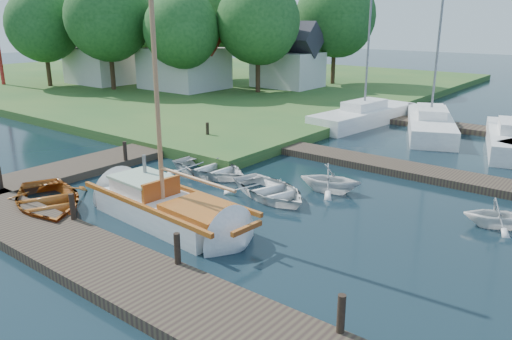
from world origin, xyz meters
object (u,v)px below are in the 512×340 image
Objects in this scene: sailboat at (171,211)px; mooring_post_1 at (72,207)px; mooring_post_0 at (0,178)px; tender_a at (210,166)px; mooring_post_4 at (125,151)px; tender_b at (331,177)px; tender_c at (270,188)px; marina_boat_1 at (430,122)px; mooring_post_2 at (177,248)px; mooring_post_3 at (341,314)px; dinghy at (47,198)px; house_a at (184,57)px; tree_3 at (258,20)px; tree_4 at (216,13)px; tree_0 at (44,24)px; tree_1 at (108,17)px; tender_d at (498,211)px; tree_5 at (141,24)px; marina_boat_0 at (364,115)px; house_b at (103,57)px; mooring_post_5 at (207,130)px; tree_2 at (182,28)px; house_c at (288,61)px; tree_7 at (336,15)px; tree_6 at (68,21)px.

mooring_post_1 is at bearing -127.40° from sailboat.
tender_a is at bearing 57.97° from mooring_post_0.
tender_b is at bearing 17.27° from mooring_post_4.
marina_boat_1 is at bearing 15.28° from tender_c.
mooring_post_2 and mooring_post_3 have the same top height.
mooring_post_1 is 2.05m from dinghy.
marina_boat_1 reaches higher than mooring_post_3.
house_a is 0.72× the size of tree_3.
tree_4 reaches higher than dinghy.
marina_boat_1 is 31.43m from tree_0.
dinghy is 0.67× the size of house_a.
tree_1 is at bearing -149.04° from tree_3.
mooring_post_3 reaches higher than tender_c.
marina_boat_1 is at bearing 105.16° from mooring_post_3.
tree_3 is at bearing 27.95° from tender_d.
marina_boat_0 is at bearing -12.23° from tree_5.
tender_c is at bearing -97.76° from tender_a.
house_a is at bearing -161.15° from tree_3.
house_b reaches higher than mooring_post_3.
tender_c is 0.38× the size of tree_1.
tree_0 is (-23.00, 5.05, 4.83)m from mooring_post_5.
tree_4 reaches higher than mooring_post_4.
dinghy is at bearing 121.36° from tender_b.
tender_b is at bearing -32.09° from house_a.
dinghy is at bearing -55.30° from tree_2.
tree_3 is at bearing 125.93° from sailboat.
marina_boat_0 is 13.52m from house_c.
mooring_post_0 is 1.00× the size of mooring_post_5.
tender_b is 0.24× the size of tree_7.
tree_6 is at bearing 147.47° from mooring_post_1.
mooring_post_2 is 9.86m from mooring_post_4.
tree_6 is at bearing 165.63° from house_b.
tree_1 reaches higher than sailboat.
tree_2 is at bearing 140.55° from mooring_post_5.
mooring_post_2 reaches higher than tender_c.
mooring_post_5 is at bearing 56.53° from tender_b.
house_a is at bearing 51.17° from tender_a.
mooring_post_3 is 36.31m from tree_7.
tree_1 is (-25.37, 9.45, 5.51)m from tender_b.
marina_boat_0 reaches higher than tender_c.
tree_0 reaches higher than tender_a.
mooring_post_4 is (-13.00, 5.00, 0.00)m from mooring_post_3.
tree_5 is at bearing 75.63° from tender_c.
tree_5 is at bearing 172.88° from tree_3.
tree_2 is at bearing 139.24° from sailboat.
tender_b is 0.28× the size of tree_2.
tree_4 is 1.19× the size of tree_5.
tree_5 reaches higher than dinghy.
tender_b reaches higher than mooring_post_4.
mooring_post_1 is 31.47m from house_b.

